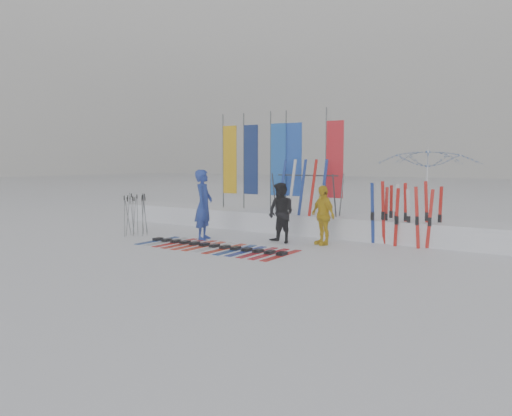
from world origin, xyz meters
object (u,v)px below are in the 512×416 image
Objects in this scene: person_yellow at (323,215)px; ski_row at (215,246)px; person_blue at (204,205)px; person_black at (281,213)px; tent_canopy at (427,192)px; ski_rack at (307,189)px.

ski_row is at bearing -108.48° from person_yellow.
person_black is (2.10, 0.71, -0.17)m from person_blue.
person_black is at bearing -135.61° from tent_canopy.
person_yellow is 1.94m from ski_rack.
person_black is 1.13m from person_yellow.
person_blue is 1.68m from ski_row.
person_black is 4.30m from tent_canopy.
ski_row is 2.04× the size of ski_rack.
person_black is 2.05m from ski_row.
tent_canopy is 0.70× the size of ski_row.
person_yellow is 2.95m from ski_row.
tent_canopy reaches higher than ski_row.
person_blue is at bearing 140.58° from ski_row.
person_blue is at bearing -148.19° from person_black.
person_blue reaches higher than ski_row.
person_black is at bearing 57.21° from ski_row.
tent_canopy is (5.15, 3.69, 0.33)m from person_blue.
ski_rack is (-1.20, 1.40, 0.60)m from person_yellow.
tent_canopy is 6.26m from ski_row.
ski_row is (1.07, -0.88, -0.95)m from person_blue.
person_black reaches higher than ski_row.
person_blue reaches higher than person_yellow.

